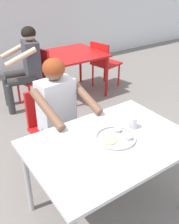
{
  "coord_description": "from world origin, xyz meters",
  "views": [
    {
      "loc": [
        -1.12,
        -1.18,
        1.89
      ],
      "look_at": [
        -0.11,
        0.28,
        0.89
      ],
      "focal_mm": 40.75,
      "sensor_mm": 36.0,
      "label": 1
    }
  ],
  "objects": [
    {
      "name": "chair_red_left",
      "position": [
        0.31,
        2.35,
        0.48
      ],
      "size": [
        0.5,
        0.47,
        0.84
      ],
      "color": "red",
      "rests_on": "ground"
    },
    {
      "name": "diner_foreground",
      "position": [
        -0.16,
        0.67,
        0.73
      ],
      "size": [
        0.53,
        0.58,
        1.22
      ],
      "color": "#3D3D3D",
      "rests_on": "ground"
    },
    {
      "name": "drinking_cup",
      "position": [
        0.18,
        0.08,
        0.79
      ],
      "size": [
        0.07,
        0.07,
        0.1
      ],
      "color": "silver",
      "rests_on": "table_foreground"
    },
    {
      "name": "chair_red_right",
      "position": [
        1.52,
        2.21,
        0.49
      ],
      "size": [
        0.49,
        0.5,
        0.82
      ],
      "color": "red",
      "rests_on": "ground"
    },
    {
      "name": "table_background_red",
      "position": [
        0.93,
        2.28,
        0.64
      ],
      "size": [
        0.92,
        0.91,
        0.72
      ],
      "color": "red",
      "rests_on": "ground"
    },
    {
      "name": "chair_foreground",
      "position": [
        -0.17,
        0.89,
        0.51
      ],
      "size": [
        0.48,
        0.45,
        0.86
      ],
      "color": "red",
      "rests_on": "ground"
    },
    {
      "name": "table_foreground",
      "position": [
        -0.1,
        0.03,
        0.67
      ],
      "size": [
        1.24,
        0.87,
        0.74
      ],
      "color": "silver",
      "rests_on": "ground"
    },
    {
      "name": "thali_tray",
      "position": [
        -0.03,
        0.03,
        0.75
      ],
      "size": [
        0.32,
        0.32,
        0.03
      ],
      "color": "#B7BABF",
      "rests_on": "table_foreground"
    },
    {
      "name": "ground_plane",
      "position": [
        0.0,
        0.0,
        -0.03
      ],
      "size": [
        12.0,
        12.0,
        0.05
      ],
      "primitive_type": "cube",
      "color": "slate"
    },
    {
      "name": "patron_background",
      "position": [
        0.14,
        2.3,
        0.72
      ],
      "size": [
        0.6,
        0.56,
        1.21
      ],
      "color": "#343434",
      "rests_on": "ground"
    }
  ]
}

